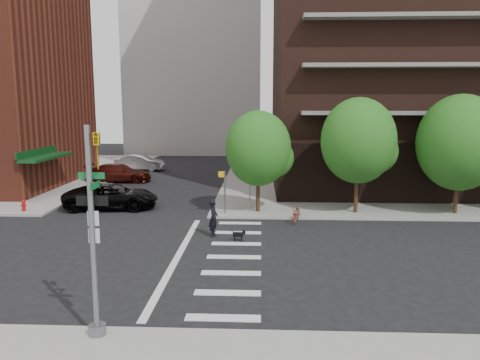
{
  "coord_description": "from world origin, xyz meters",
  "views": [
    {
      "loc": [
        4.17,
        -19.86,
        6.68
      ],
      "look_at": [
        3.0,
        6.0,
        2.5
      ],
      "focal_mm": 35.0,
      "sensor_mm": 36.0,
      "label": 1
    }
  ],
  "objects_px": {
    "traffic_signal": "(94,249)",
    "scooter": "(296,213)",
    "fire_hydrant": "(24,205)",
    "parked_car_silver": "(140,163)",
    "parked_car_black": "(111,196)",
    "parked_car_maroon": "(119,173)",
    "dog_walker": "(214,218)"
  },
  "relations": [
    {
      "from": "traffic_signal",
      "to": "scooter",
      "type": "distance_m",
      "value": 15.67
    },
    {
      "from": "parked_car_black",
      "to": "parked_car_maroon",
      "type": "relative_size",
      "value": 1.07
    },
    {
      "from": "fire_hydrant",
      "to": "dog_walker",
      "type": "relative_size",
      "value": 0.38
    },
    {
      "from": "parked_car_maroon",
      "to": "dog_walker",
      "type": "bearing_deg",
      "value": -152.33
    },
    {
      "from": "scooter",
      "to": "dog_walker",
      "type": "xyz_separation_m",
      "value": [
        -4.47,
        -3.2,
        0.47
      ]
    },
    {
      "from": "fire_hydrant",
      "to": "parked_car_maroon",
      "type": "relative_size",
      "value": 0.13
    },
    {
      "from": "parked_car_silver",
      "to": "dog_walker",
      "type": "relative_size",
      "value": 2.59
    },
    {
      "from": "fire_hydrant",
      "to": "parked_car_silver",
      "type": "height_order",
      "value": "parked_car_silver"
    },
    {
      "from": "traffic_signal",
      "to": "scooter",
      "type": "bearing_deg",
      "value": 64.41
    },
    {
      "from": "parked_car_maroon",
      "to": "dog_walker",
      "type": "relative_size",
      "value": 2.88
    },
    {
      "from": "traffic_signal",
      "to": "parked_car_silver",
      "type": "xyz_separation_m",
      "value": [
        -7.73,
        34.63,
        -1.88
      ]
    },
    {
      "from": "fire_hydrant",
      "to": "parked_car_black",
      "type": "distance_m",
      "value": 5.26
    },
    {
      "from": "parked_car_maroon",
      "to": "scooter",
      "type": "bearing_deg",
      "value": -136.2
    },
    {
      "from": "parked_car_black",
      "to": "parked_car_maroon",
      "type": "distance_m",
      "value": 10.87
    },
    {
      "from": "parked_car_silver",
      "to": "scooter",
      "type": "relative_size",
      "value": 2.66
    },
    {
      "from": "fire_hydrant",
      "to": "parked_car_silver",
      "type": "bearing_deg",
      "value": 83.22
    },
    {
      "from": "parked_car_maroon",
      "to": "parked_car_silver",
      "type": "bearing_deg",
      "value": -3.27
    },
    {
      "from": "fire_hydrant",
      "to": "parked_car_black",
      "type": "xyz_separation_m",
      "value": [
        5.0,
        1.6,
        0.27
      ]
    },
    {
      "from": "traffic_signal",
      "to": "parked_car_maroon",
      "type": "xyz_separation_m",
      "value": [
        -7.73,
        27.42,
        -1.9
      ]
    },
    {
      "from": "parked_car_black",
      "to": "parked_car_silver",
      "type": "relative_size",
      "value": 1.19
    },
    {
      "from": "traffic_signal",
      "to": "scooter",
      "type": "xyz_separation_m",
      "value": [
        6.7,
        13.99,
        -2.21
      ]
    },
    {
      "from": "parked_car_black",
      "to": "parked_car_silver",
      "type": "distance_m",
      "value": 17.94
    },
    {
      "from": "traffic_signal",
      "to": "parked_car_silver",
      "type": "bearing_deg",
      "value": 102.59
    },
    {
      "from": "traffic_signal",
      "to": "dog_walker",
      "type": "height_order",
      "value": "traffic_signal"
    },
    {
      "from": "parked_car_black",
      "to": "dog_walker",
      "type": "height_order",
      "value": "dog_walker"
    },
    {
      "from": "fire_hydrant",
      "to": "parked_car_black",
      "type": "height_order",
      "value": "parked_car_black"
    },
    {
      "from": "parked_car_silver",
      "to": "scooter",
      "type": "xyz_separation_m",
      "value": [
        14.43,
        -20.63,
        -0.33
      ]
    },
    {
      "from": "fire_hydrant",
      "to": "parked_car_black",
      "type": "bearing_deg",
      "value": 17.74
    },
    {
      "from": "parked_car_black",
      "to": "scooter",
      "type": "xyz_separation_m",
      "value": [
        11.73,
        -2.9,
        -0.33
      ]
    },
    {
      "from": "traffic_signal",
      "to": "fire_hydrant",
      "type": "height_order",
      "value": "traffic_signal"
    },
    {
      "from": "scooter",
      "to": "dog_walker",
      "type": "height_order",
      "value": "dog_walker"
    },
    {
      "from": "parked_car_maroon",
      "to": "parked_car_silver",
      "type": "xyz_separation_m",
      "value": [
        0.0,
        7.21,
        0.02
      ]
    }
  ]
}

